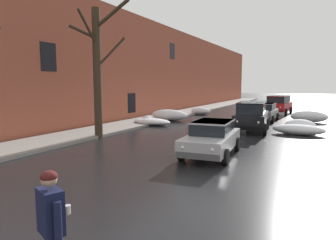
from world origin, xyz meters
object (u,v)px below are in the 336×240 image
(sedan_silver_approaching_near_lane, at_px, (212,137))
(pedestrian_with_coffee, at_px, (51,221))
(suv_red_parked_far_down_block, at_px, (278,104))
(bare_tree_second_along_sidewalk, at_px, (98,68))
(sedan_grey_parked_kerbside_mid, at_px, (264,112))
(suv_black_parked_kerbside_close, at_px, (252,115))

(sedan_silver_approaching_near_lane, height_order, pedestrian_with_coffee, pedestrian_with_coffee)
(suv_red_parked_far_down_block, bearing_deg, sedan_silver_approaching_near_lane, -91.11)
(suv_red_parked_far_down_block, bearing_deg, bare_tree_second_along_sidewalk, -111.06)
(sedan_silver_approaching_near_lane, xyz_separation_m, sedan_grey_parked_kerbside_mid, (0.01, 13.07, -0.00))
(sedan_silver_approaching_near_lane, distance_m, pedestrian_with_coffee, 9.04)
(suv_black_parked_kerbside_close, relative_size, pedestrian_with_coffee, 2.59)
(bare_tree_second_along_sidewalk, distance_m, suv_red_parked_far_down_block, 20.06)
(sedan_grey_parked_kerbside_mid, bearing_deg, pedestrian_with_coffee, -88.41)
(suv_black_parked_kerbside_close, bearing_deg, pedestrian_with_coffee, -88.41)
(bare_tree_second_along_sidewalk, xyz_separation_m, sedan_grey_parked_kerbside_mid, (6.77, 11.96, -3.03))
(sedan_silver_approaching_near_lane, bearing_deg, sedan_grey_parked_kerbside_mid, 89.95)
(bare_tree_second_along_sidewalk, bearing_deg, suv_red_parked_far_down_block, 68.94)
(suv_black_parked_kerbside_close, distance_m, sedan_grey_parked_kerbside_mid, 5.67)
(suv_red_parked_far_down_block, xyz_separation_m, pedestrian_with_coffee, (0.24, -28.66, 0.05))
(sedan_silver_approaching_near_lane, xyz_separation_m, suv_red_parked_far_down_block, (0.38, 19.64, 0.24))
(sedan_silver_approaching_near_lane, relative_size, pedestrian_with_coffee, 2.44)
(sedan_silver_approaching_near_lane, distance_m, suv_black_parked_kerbside_close, 7.41)
(bare_tree_second_along_sidewalk, distance_m, sedan_grey_parked_kerbside_mid, 14.08)
(suv_black_parked_kerbside_close, distance_m, pedestrian_with_coffee, 16.43)
(suv_red_parked_far_down_block, relative_size, pedestrian_with_coffee, 2.57)
(bare_tree_second_along_sidewalk, bearing_deg, sedan_silver_approaching_near_lane, -9.29)
(bare_tree_second_along_sidewalk, distance_m, suv_black_parked_kerbside_close, 9.77)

